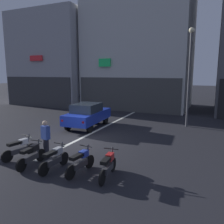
{
  "coord_description": "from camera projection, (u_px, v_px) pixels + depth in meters",
  "views": [
    {
      "loc": [
        6.68,
        -9.96,
        3.68
      ],
      "look_at": [
        1.33,
        2.0,
        1.4
      ],
      "focal_mm": 36.52,
      "sensor_mm": 36.0,
      "label": 1
    }
  ],
  "objects": [
    {
      "name": "building_mid_block",
      "position": [
        141.0,
        13.0,
        23.53
      ],
      "size": [
        10.4,
        7.87,
        19.57
      ],
      "color": "silver",
      "rests_on": "ground"
    },
    {
      "name": "motorcycle_red_row_rightmost",
      "position": [
        108.0,
        165.0,
        8.02
      ],
      "size": [
        0.55,
        1.67,
        0.98
      ],
      "color": "black",
      "rests_on": "ground"
    },
    {
      "name": "motorcycle_black_row_left_mid",
      "position": [
        32.0,
        155.0,
        9.02
      ],
      "size": [
        0.55,
        1.67,
        0.98
      ],
      "color": "black",
      "rests_on": "ground"
    },
    {
      "name": "motorcycle_white_row_leftmost",
      "position": [
        20.0,
        148.0,
        9.83
      ],
      "size": [
        0.55,
        1.65,
        0.98
      ],
      "color": "black",
      "rests_on": "ground"
    },
    {
      "name": "ground_plane",
      "position": [
        74.0,
        142.0,
        12.28
      ],
      "size": [
        120.0,
        120.0,
        0.0
      ],
      "primitive_type": "plane",
      "color": "#232328"
    },
    {
      "name": "car_blue_crossing_near",
      "position": [
        87.0,
        114.0,
        15.37
      ],
      "size": [
        2.03,
        4.21,
        1.64
      ],
      "color": "black",
      "rests_on": "ground"
    },
    {
      "name": "lane_centre_line",
      "position": [
        117.0,
        120.0,
        17.68
      ],
      "size": [
        0.2,
        18.0,
        0.01
      ],
      "primitive_type": "cube",
      "color": "silver",
      "rests_on": "ground"
    },
    {
      "name": "street_lamp",
      "position": [
        190.0,
        67.0,
        15.05
      ],
      "size": [
        0.36,
        0.36,
        6.55
      ],
      "color": "#47474C",
      "rests_on": "ground"
    },
    {
      "name": "motorcycle_silver_row_centre",
      "position": [
        55.0,
        158.0,
        8.65
      ],
      "size": [
        0.55,
        1.67,
        0.98
      ],
      "color": "black",
      "rests_on": "ground"
    },
    {
      "name": "building_corner_left",
      "position": [
        63.0,
        61.0,
        28.29
      ],
      "size": [
        8.85,
        9.91,
        10.27
      ],
      "color": "#9E9EA3",
      "rests_on": "ground"
    },
    {
      "name": "motorcycle_blue_row_right_mid",
      "position": [
        81.0,
        161.0,
        8.35
      ],
      "size": [
        0.55,
        1.67,
        0.98
      ],
      "color": "black",
      "rests_on": "ground"
    },
    {
      "name": "person_by_motorcycles",
      "position": [
        46.0,
        139.0,
        9.77
      ],
      "size": [
        0.4,
        0.29,
        1.67
      ],
      "color": "#23232D",
      "rests_on": "ground"
    }
  ]
}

